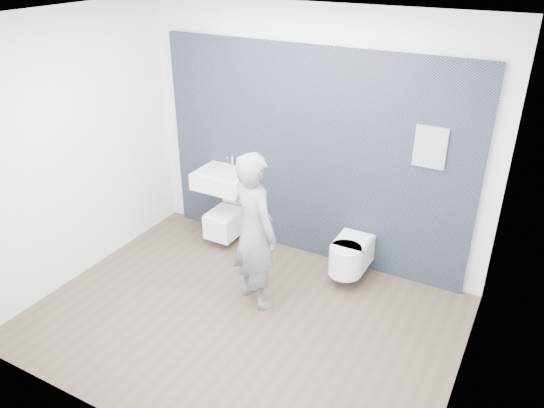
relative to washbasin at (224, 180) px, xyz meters
The scene contains 8 objects.
ground 1.74m from the washbasin, 51.24° to the right, with size 4.00×4.00×0.00m, color brown.
room_shell 1.78m from the washbasin, 51.24° to the right, with size 4.00×4.00×4.00m.
tile_wall 1.30m from the washbasin, 16.08° to the left, with size 3.60×0.06×2.40m, color black.
washbasin is the anchor object (origin of this frame).
toilet_square 0.54m from the washbasin, 90.00° to the left, with size 0.34×0.50×0.66m.
toilet_rounded 1.70m from the washbasin, ahead, with size 0.36×0.61×0.33m.
info_placard 2.40m from the washbasin, ahead, with size 0.31×0.03×0.41m, color silver.
visitor 1.25m from the washbasin, 43.46° to the right, with size 0.59×0.39×1.63m, color gray.
Camera 1 is at (2.24, -3.50, 3.34)m, focal length 35.00 mm.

